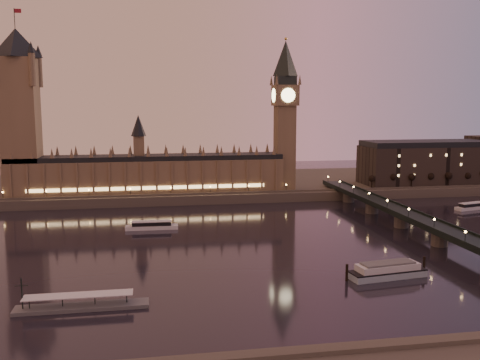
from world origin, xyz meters
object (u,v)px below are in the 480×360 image
(cruise_boat_a, at_px, (152,226))
(cruise_boat_b, at_px, (472,206))
(moored_barge, at_px, (387,270))
(pontoon_pier, at_px, (81,305))

(cruise_boat_a, height_order, cruise_boat_b, cruise_boat_a)
(moored_barge, xyz_separation_m, pontoon_pier, (-110.63, -12.60, -1.48))
(pontoon_pier, bearing_deg, cruise_boat_a, 77.77)
(cruise_boat_b, xyz_separation_m, pontoon_pier, (-220.72, -127.42, -0.69))
(cruise_boat_b, bearing_deg, pontoon_pier, -164.38)
(moored_barge, bearing_deg, pontoon_pier, 178.74)
(moored_barge, height_order, pontoon_pier, pontoon_pier)
(cruise_boat_b, distance_m, pontoon_pier, 254.85)
(cruise_boat_b, relative_size, pontoon_pier, 0.57)
(cruise_boat_a, relative_size, cruise_boat_b, 1.13)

